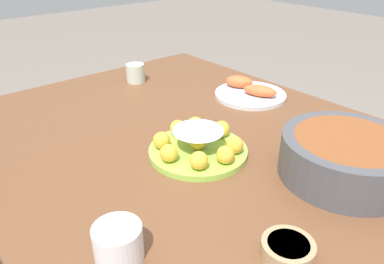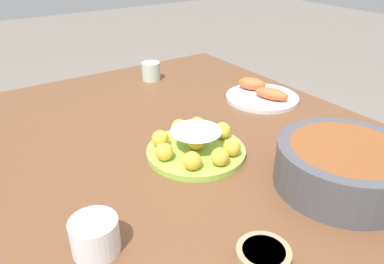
{
  "view_description": "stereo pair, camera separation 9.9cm",
  "coord_description": "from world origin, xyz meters",
  "px_view_note": "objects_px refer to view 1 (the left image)",
  "views": [
    {
      "loc": [
        0.71,
        -0.59,
        1.21
      ],
      "look_at": [
        0.05,
        -0.02,
        0.74
      ],
      "focal_mm": 35.0,
      "sensor_mm": 36.0,
      "label": 1
    },
    {
      "loc": [
        0.78,
        -0.51,
        1.21
      ],
      "look_at": [
        0.05,
        -0.02,
        0.74
      ],
      "focal_mm": 35.0,
      "sensor_mm": 36.0,
      "label": 2
    }
  ],
  "objects_px": {
    "cup_near": "(118,243)",
    "cake_plate": "(198,145)",
    "dining_table": "(187,161)",
    "sauce_bowl": "(288,249)",
    "seafood_platter": "(250,92)",
    "cup_far": "(135,73)",
    "serving_bowl": "(346,156)"
  },
  "relations": [
    {
      "from": "seafood_platter",
      "to": "cup_far",
      "type": "height_order",
      "value": "cup_far"
    },
    {
      "from": "sauce_bowl",
      "to": "cake_plate",
      "type": "bearing_deg",
      "value": 162.94
    },
    {
      "from": "cake_plate",
      "to": "cup_near",
      "type": "bearing_deg",
      "value": -62.68
    },
    {
      "from": "cake_plate",
      "to": "cup_near",
      "type": "relative_size",
      "value": 2.95
    },
    {
      "from": "cup_near",
      "to": "serving_bowl",
      "type": "bearing_deg",
      "value": 77.02
    },
    {
      "from": "cake_plate",
      "to": "cup_far",
      "type": "xyz_separation_m",
      "value": [
        -0.57,
        0.18,
        0.01
      ]
    },
    {
      "from": "dining_table",
      "to": "seafood_platter",
      "type": "bearing_deg",
      "value": 103.5
    },
    {
      "from": "dining_table",
      "to": "cup_near",
      "type": "xyz_separation_m",
      "value": [
        0.26,
        -0.37,
        0.11
      ]
    },
    {
      "from": "serving_bowl",
      "to": "cup_near",
      "type": "xyz_separation_m",
      "value": [
        -0.12,
        -0.53,
        -0.02
      ]
    },
    {
      "from": "serving_bowl",
      "to": "seafood_platter",
      "type": "xyz_separation_m",
      "value": [
        -0.47,
        0.21,
        -0.04
      ]
    },
    {
      "from": "serving_bowl",
      "to": "seafood_platter",
      "type": "distance_m",
      "value": 0.52
    },
    {
      "from": "sauce_bowl",
      "to": "cup_far",
      "type": "distance_m",
      "value": 0.98
    },
    {
      "from": "dining_table",
      "to": "sauce_bowl",
      "type": "relative_size",
      "value": 14.05
    },
    {
      "from": "cup_near",
      "to": "cake_plate",
      "type": "bearing_deg",
      "value": 117.32
    },
    {
      "from": "serving_bowl",
      "to": "cup_near",
      "type": "height_order",
      "value": "serving_bowl"
    },
    {
      "from": "seafood_platter",
      "to": "cake_plate",
      "type": "bearing_deg",
      "value": -66.05
    },
    {
      "from": "cup_near",
      "to": "cup_far",
      "type": "bearing_deg",
      "value": 145.17
    },
    {
      "from": "cake_plate",
      "to": "cup_far",
      "type": "height_order",
      "value": "cake_plate"
    },
    {
      "from": "cup_near",
      "to": "cup_far",
      "type": "relative_size",
      "value": 1.23
    },
    {
      "from": "sauce_bowl",
      "to": "seafood_platter",
      "type": "bearing_deg",
      "value": 136.69
    },
    {
      "from": "serving_bowl",
      "to": "sauce_bowl",
      "type": "distance_m",
      "value": 0.32
    },
    {
      "from": "serving_bowl",
      "to": "cup_near",
      "type": "distance_m",
      "value": 0.55
    },
    {
      "from": "serving_bowl",
      "to": "dining_table",
      "type": "bearing_deg",
      "value": -157.97
    },
    {
      "from": "seafood_platter",
      "to": "serving_bowl",
      "type": "bearing_deg",
      "value": -23.55
    },
    {
      "from": "seafood_platter",
      "to": "cup_near",
      "type": "bearing_deg",
      "value": -64.49
    },
    {
      "from": "serving_bowl",
      "to": "seafood_platter",
      "type": "relative_size",
      "value": 1.21
    },
    {
      "from": "cake_plate",
      "to": "cup_near",
      "type": "distance_m",
      "value": 0.38
    },
    {
      "from": "sauce_bowl",
      "to": "dining_table",
      "type": "bearing_deg",
      "value": 161.92
    },
    {
      "from": "cake_plate",
      "to": "sauce_bowl",
      "type": "xyz_separation_m",
      "value": [
        0.37,
        -0.11,
        -0.01
      ]
    },
    {
      "from": "cup_far",
      "to": "dining_table",
      "type": "bearing_deg",
      "value": -16.47
    },
    {
      "from": "serving_bowl",
      "to": "cup_far",
      "type": "relative_size",
      "value": 4.25
    },
    {
      "from": "dining_table",
      "to": "serving_bowl",
      "type": "distance_m",
      "value": 0.44
    }
  ]
}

